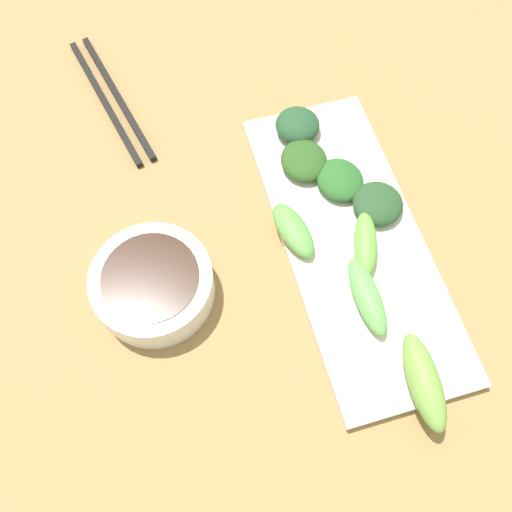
% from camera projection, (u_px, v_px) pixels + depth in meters
% --- Properties ---
extents(tabletop, '(2.10, 2.10, 0.02)m').
position_uv_depth(tabletop, '(262.00, 282.00, 0.62)').
color(tabletop, '#967648').
rests_on(tabletop, ground).
extents(sauce_bowl, '(0.13, 0.13, 0.04)m').
position_uv_depth(sauce_bowl, '(153.00, 284.00, 0.58)').
color(sauce_bowl, white).
rests_on(sauce_bowl, tabletop).
extents(serving_plate, '(0.15, 0.39, 0.01)m').
position_uv_depth(serving_plate, '(352.00, 241.00, 0.62)').
color(serving_plate, silver).
rests_on(serving_plate, tabletop).
extents(broccoli_leafy_0, '(0.06, 0.06, 0.02)m').
position_uv_depth(broccoli_leafy_0, '(378.00, 203.00, 0.62)').
color(broccoli_leafy_0, '#254827').
rests_on(broccoli_leafy_0, serving_plate).
extents(broccoli_leafy_1, '(0.07, 0.07, 0.03)m').
position_uv_depth(broccoli_leafy_1, '(297.00, 125.00, 0.67)').
color(broccoli_leafy_1, '#22492B').
rests_on(broccoli_leafy_1, serving_plate).
extents(broccoli_stalk_2, '(0.05, 0.08, 0.02)m').
position_uv_depth(broccoli_stalk_2, '(364.00, 240.00, 0.60)').
color(broccoli_stalk_2, '#69B445').
rests_on(broccoli_stalk_2, serving_plate).
extents(broccoli_leafy_3, '(0.06, 0.06, 0.02)m').
position_uv_depth(broccoli_leafy_3, '(340.00, 180.00, 0.64)').
color(broccoli_leafy_3, '#265D26').
rests_on(broccoli_leafy_3, serving_plate).
extents(broccoli_stalk_4, '(0.05, 0.08, 0.02)m').
position_uv_depth(broccoli_stalk_4, '(293.00, 230.00, 0.61)').
color(broccoli_stalk_4, '#5DA148').
rests_on(broccoli_stalk_4, serving_plate).
extents(broccoli_stalk_5, '(0.03, 0.09, 0.02)m').
position_uv_depth(broccoli_stalk_5, '(367.00, 296.00, 0.57)').
color(broccoli_stalk_5, '#62AC56').
rests_on(broccoli_stalk_5, serving_plate).
extents(broccoli_leafy_6, '(0.06, 0.06, 0.02)m').
position_uv_depth(broccoli_leafy_6, '(304.00, 160.00, 0.65)').
color(broccoli_leafy_6, '#29511E').
rests_on(broccoli_leafy_6, serving_plate).
extents(broccoli_stalk_7, '(0.04, 0.10, 0.03)m').
position_uv_depth(broccoli_stalk_7, '(424.00, 381.00, 0.53)').
color(broccoli_stalk_7, '#70A143').
rests_on(broccoli_stalk_7, serving_plate).
extents(chopsticks, '(0.08, 0.23, 0.01)m').
position_uv_depth(chopsticks, '(111.00, 99.00, 0.71)').
color(chopsticks, black).
rests_on(chopsticks, tabletop).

